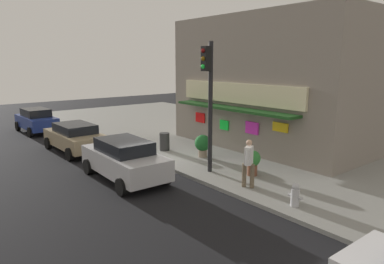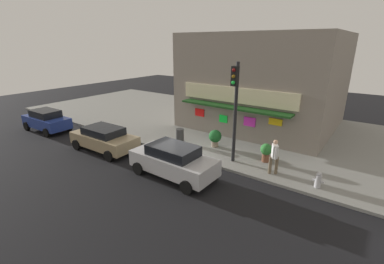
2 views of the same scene
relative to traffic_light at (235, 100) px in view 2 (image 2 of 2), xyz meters
The scene contains 12 objects.
ground_plane 4.57m from the traffic_light, 161.74° to the right, with size 59.41×59.41×0.00m, color black.
sidewalk 7.44m from the traffic_light, 114.82° to the left, with size 39.61×13.79×0.14m, color gray.
corner_building 8.15m from the traffic_light, 101.34° to the left, with size 10.41×10.27×6.80m.
traffic_light is the anchor object (origin of this frame).
fire_hydrant 5.32m from the traffic_light, ahead, with size 0.51×0.27×0.77m.
trash_can 5.10m from the traffic_light, behind, with size 0.51×0.51×0.91m, color #2D2D2D.
pedestrian 3.31m from the traffic_light, ahead, with size 0.48×0.56×1.77m.
potted_plant_by_doorway 3.32m from the traffic_light, 36.65° to the left, with size 0.63×0.63×1.03m.
potted_plant_by_window 3.61m from the traffic_light, 144.99° to the left, with size 0.79×0.79×1.07m.
parked_car_silver 4.32m from the traffic_light, 119.61° to the right, with size 4.40×2.10×1.62m.
parked_car_tan 8.23m from the traffic_light, 158.36° to the right, with size 4.37×2.18×1.48m.
parked_car_blue 14.50m from the traffic_light, 167.87° to the right, with size 4.03×2.02×1.58m.
Camera 2 is at (8.84, -11.08, 6.29)m, focal length 24.96 mm.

